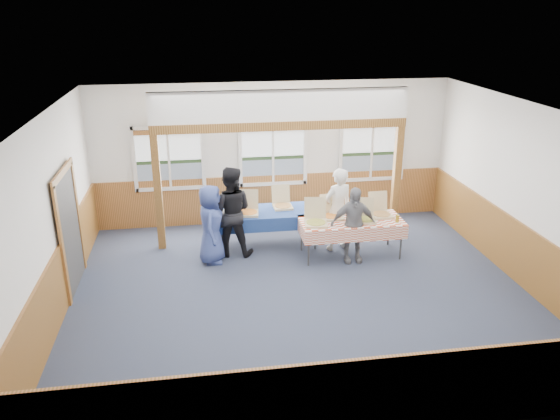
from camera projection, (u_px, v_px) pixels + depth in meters
The scene contains 31 objects.
floor at pixel (301, 292), 9.61m from camera, with size 8.00×8.00×0.00m, color #252B3D.
ceiling at pixel (304, 111), 8.47m from camera, with size 8.00×8.00×0.00m, color white.
wall_back at pixel (273, 154), 12.27m from camera, with size 8.00×8.00×0.00m, color silver.
wall_front at pixel (365, 321), 5.80m from camera, with size 8.00×8.00×0.00m, color silver.
wall_left at pixel (50, 221), 8.47m from camera, with size 8.00×8.00×0.00m, color silver.
wall_right at pixel (525, 195), 9.61m from camera, with size 8.00×8.00×0.00m, color silver.
wainscot_back at pixel (273, 198), 12.62m from camera, with size 7.98×0.05×1.10m, color brown.
wainscot_front at pixel (359, 399), 6.20m from camera, with size 7.98×0.05×1.10m, color brown.
wainscot_left at pixel (61, 281), 8.84m from camera, with size 0.05×6.98×1.10m, color brown.
wainscot_right at pixel (515, 249), 9.98m from camera, with size 0.05×6.98×1.10m, color brown.
cased_opening at pixel (69, 231), 9.50m from camera, with size 0.06×1.30×2.10m, color #313131.
window_left at pixel (169, 155), 11.88m from camera, with size 1.56×0.10×1.46m.
window_mid at pixel (273, 151), 12.21m from camera, with size 1.56×0.10×1.46m.
window_right at pixel (372, 147), 12.53m from camera, with size 1.56×0.10×1.46m.
post_left at pixel (158, 193), 10.95m from camera, with size 0.15×0.15×2.40m, color #583513.
post_right at pixel (396, 181), 11.66m from camera, with size 0.15×0.15×2.40m, color #583513.
cross_beam at pixel (281, 126), 10.85m from camera, with size 5.15×0.18×0.18m, color #583513.
table_left at pixel (267, 213), 11.28m from camera, with size 2.22×1.31×0.76m.
table_right at pixel (351, 222), 10.80m from camera, with size 2.10×1.05×0.76m.
pizza_box_a at pixel (248, 211), 11.08m from camera, with size 0.46×0.54×0.44m.
pizza_box_b at pixel (282, 204), 11.44m from camera, with size 0.40×0.49×0.42m.
pizza_box_c at pixel (316, 221), 10.56m from camera, with size 0.49×0.57×0.46m.
pizza_box_d at pixel (332, 214), 10.88m from camera, with size 0.42×0.50×0.42m.
pizza_box_e at pixel (365, 218), 10.72m from camera, with size 0.43×0.50×0.41m.
pizza_box_f at pixel (381, 212), 10.98m from camera, with size 0.42×0.51×0.44m.
veggie_tray at pixel (231, 211), 11.14m from camera, with size 0.39×0.39×0.09m.
drink_glass at pixel (397, 219), 10.64m from camera, with size 0.07×0.07×0.15m, color olive.
woman_white at pixel (338, 209), 11.03m from camera, with size 0.63×0.41×1.73m, color silver.
woman_black at pixel (230, 212), 10.77m from camera, with size 0.89×0.69×1.83m, color black.
man_blue at pixel (211, 224), 10.49m from camera, with size 0.77×0.50×1.57m, color #344483.
person_grey at pixel (353, 225), 10.53m from camera, with size 0.89×0.37×1.52m, color slate.
Camera 1 is at (-1.66, -8.31, 4.76)m, focal length 35.00 mm.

